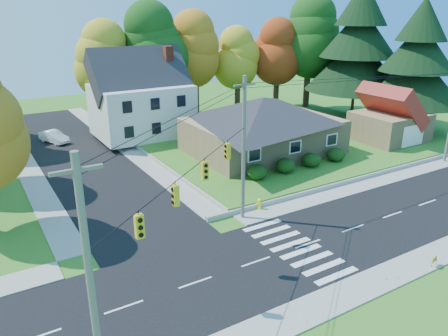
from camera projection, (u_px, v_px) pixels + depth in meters
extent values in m
plane|color=#3D7923|center=(308.00, 244.00, 27.49)|extent=(120.00, 120.00, 0.00)
cube|color=black|center=(308.00, 244.00, 27.48)|extent=(90.00, 8.00, 0.02)
cube|color=black|center=(77.00, 154.00, 44.48)|extent=(8.00, 44.00, 0.02)
cube|color=#9C9A90|center=(261.00, 214.00, 31.49)|extent=(90.00, 2.00, 0.08)
cube|color=#9C9A90|center=(370.00, 284.00, 23.45)|extent=(90.00, 2.00, 0.08)
cube|color=#3D7923|center=(272.00, 134.00, 50.60)|extent=(30.00, 30.00, 0.50)
cube|color=tan|center=(262.00, 135.00, 43.52)|extent=(14.00, 10.00, 3.20)
pyramid|color=#26262B|center=(263.00, 108.00, 42.59)|extent=(14.60, 10.60, 2.20)
cube|color=silver|center=(142.00, 110.00, 48.85)|extent=(10.00, 8.00, 5.60)
pyramid|color=#26262B|center=(139.00, 74.00, 47.48)|extent=(10.40, 8.40, 2.40)
cube|color=brown|center=(170.00, 89.00, 49.87)|extent=(0.90, 0.90, 9.60)
cube|color=tan|center=(389.00, 126.00, 47.15)|extent=(7.00, 6.00, 3.00)
pyramid|color=maroon|center=(392.00, 105.00, 46.36)|extent=(7.30, 6.30, 1.60)
cube|color=silver|center=(413.00, 136.00, 44.81)|extent=(3.20, 0.10, 2.20)
ellipsoid|color=#163A10|center=(257.00, 172.00, 36.43)|extent=(1.70, 1.70, 1.27)
ellipsoid|color=#163A10|center=(285.00, 166.00, 37.89)|extent=(1.70, 1.70, 1.27)
ellipsoid|color=#163A10|center=(312.00, 160.00, 39.35)|extent=(1.70, 1.70, 1.27)
ellipsoid|color=#163A10|center=(336.00, 154.00, 40.81)|extent=(1.70, 1.70, 1.27)
cylinder|color=#666059|center=(92.00, 294.00, 14.53)|extent=(0.26, 0.26, 10.00)
cube|color=#666059|center=(76.00, 170.00, 13.03)|extent=(1.60, 0.12, 0.12)
cylinder|color=#666059|center=(244.00, 151.00, 29.22)|extent=(0.26, 0.26, 10.00)
cube|color=#666059|center=(245.00, 85.00, 27.71)|extent=(1.60, 0.12, 0.12)
cube|color=gold|center=(139.00, 226.00, 17.03)|extent=(0.34, 0.26, 1.00)
cube|color=gold|center=(176.00, 195.00, 19.86)|extent=(0.26, 0.34, 1.00)
cube|color=gold|center=(205.00, 171.00, 22.90)|extent=(0.34, 0.26, 1.00)
cube|color=gold|center=(228.00, 151.00, 26.07)|extent=(0.26, 0.34, 1.00)
cylinder|color=black|center=(192.00, 168.00, 21.33)|extent=(13.02, 10.43, 0.04)
cylinder|color=#3F2A19|center=(108.00, 103.00, 52.73)|extent=(0.80, 0.80, 5.40)
sphere|color=gold|center=(105.00, 71.00, 51.40)|extent=(6.72, 6.72, 6.72)
sphere|color=gold|center=(104.00, 56.00, 50.82)|extent=(5.91, 5.91, 5.91)
sphere|color=gold|center=(102.00, 41.00, 50.25)|extent=(5.11, 5.11, 5.11)
cylinder|color=#3F2A19|center=(157.00, 96.00, 54.70)|extent=(0.86, 0.86, 6.30)
sphere|color=#1A4B15|center=(155.00, 59.00, 53.14)|extent=(7.84, 7.84, 7.84)
sphere|color=#1A4B15|center=(154.00, 42.00, 52.47)|extent=(6.90, 6.90, 6.90)
sphere|color=#1A4B15|center=(153.00, 25.00, 51.79)|extent=(5.96, 5.96, 5.96)
cylinder|color=#3F2A19|center=(196.00, 92.00, 58.50)|extent=(0.83, 0.83, 5.85)
sphere|color=#C2741B|center=(195.00, 60.00, 57.05)|extent=(7.28, 7.28, 7.28)
sphere|color=#C2741B|center=(195.00, 46.00, 56.43)|extent=(6.41, 6.41, 6.41)
sphere|color=#C2741B|center=(195.00, 31.00, 55.80)|extent=(5.53, 5.53, 5.53)
cylinder|color=#3F2A19|center=(237.00, 93.00, 60.77)|extent=(0.77, 0.77, 4.95)
sphere|color=gold|center=(238.00, 67.00, 59.55)|extent=(6.16, 6.16, 6.16)
sphere|color=gold|center=(238.00, 55.00, 59.02)|extent=(5.42, 5.42, 5.42)
sphere|color=gold|center=(238.00, 43.00, 58.49)|extent=(4.68, 4.68, 4.68)
cylinder|color=#3F2A19|center=(276.00, 88.00, 62.81)|extent=(0.80, 0.80, 5.40)
sphere|color=#913312|center=(277.00, 61.00, 61.47)|extent=(6.72, 6.72, 6.72)
sphere|color=#913312|center=(278.00, 48.00, 60.90)|extent=(5.91, 5.91, 5.91)
sphere|color=#913312|center=(278.00, 36.00, 60.32)|extent=(5.11, 5.11, 5.11)
cylinder|color=#3F2A19|center=(307.00, 83.00, 62.92)|extent=(0.89, 0.89, 6.75)
sphere|color=#1A4B15|center=(309.00, 48.00, 61.25)|extent=(8.40, 8.40, 8.40)
sphere|color=#1A4B15|center=(310.00, 33.00, 60.53)|extent=(7.39, 7.39, 7.39)
sphere|color=#1A4B15|center=(311.00, 17.00, 59.81)|extent=(6.38, 6.38, 6.38)
cylinder|color=#3F2A19|center=(352.00, 106.00, 57.64)|extent=(0.40, 0.40, 2.88)
cone|color=black|center=(357.00, 64.00, 55.78)|extent=(12.80, 12.80, 6.72)
cone|color=black|center=(360.00, 32.00, 54.46)|extent=(9.60, 9.60, 6.08)
cone|color=black|center=(363.00, 2.00, 53.26)|extent=(6.40, 6.40, 5.44)
cylinder|color=#3F2A19|center=(409.00, 118.00, 51.76)|extent=(0.40, 0.40, 2.52)
cone|color=black|center=(415.00, 78.00, 50.13)|extent=(11.20, 11.20, 5.88)
cone|color=black|center=(419.00, 47.00, 48.98)|extent=(8.40, 8.40, 5.32)
cone|color=black|center=(424.00, 18.00, 47.93)|extent=(5.60, 5.60, 4.76)
imported|color=white|center=(54.00, 137.00, 48.14)|extent=(2.79, 4.21, 1.31)
cylinder|color=#FCF620|center=(259.00, 209.00, 32.19)|extent=(0.40, 0.40, 0.11)
cylinder|color=#FCF620|center=(259.00, 205.00, 32.08)|extent=(0.26, 0.26, 0.61)
sphere|color=#FCF620|center=(259.00, 200.00, 31.96)|extent=(0.29, 0.29, 0.29)
cylinder|color=#FCF620|center=(259.00, 203.00, 32.04)|extent=(0.51, 0.27, 0.13)
cylinder|color=black|center=(432.00, 264.00, 24.87)|extent=(0.02, 0.02, 0.46)
cylinder|color=black|center=(436.00, 262.00, 25.07)|extent=(0.02, 0.02, 0.46)
cube|color=#FFB000|center=(435.00, 259.00, 24.88)|extent=(0.54, 0.15, 0.37)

